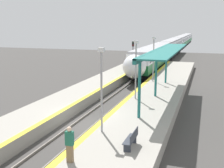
% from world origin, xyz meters
% --- Properties ---
extents(ground_plane, '(120.00, 120.00, 0.00)m').
position_xyz_m(ground_plane, '(0.00, 0.00, 0.00)').
color(ground_plane, '#423F3D').
extents(rail_left, '(0.08, 90.00, 0.15)m').
position_xyz_m(rail_left, '(-0.72, 0.00, 0.07)').
color(rail_left, slate).
rests_on(rail_left, ground_plane).
extents(rail_right, '(0.08, 90.00, 0.15)m').
position_xyz_m(rail_right, '(0.72, 0.00, 0.07)').
color(rail_right, slate).
rests_on(rail_right, ground_plane).
extents(train, '(2.81, 96.92, 3.86)m').
position_xyz_m(train, '(0.00, 61.12, 2.21)').
color(train, black).
rests_on(train, ground_plane).
extents(platform_right, '(4.44, 64.00, 0.90)m').
position_xyz_m(platform_right, '(3.81, 0.00, 0.44)').
color(platform_right, '#9E998E').
rests_on(platform_right, ground_plane).
extents(platform_left, '(3.45, 64.00, 0.90)m').
position_xyz_m(platform_left, '(-3.32, 0.00, 0.44)').
color(platform_left, '#9E998E').
rests_on(platform_left, ground_plane).
extents(platform_bench, '(0.44, 1.54, 0.89)m').
position_xyz_m(platform_bench, '(4.64, -4.44, 1.36)').
color(platform_bench, '#2D333D').
rests_on(platform_bench, platform_right).
extents(person_waiting, '(0.36, 0.22, 1.68)m').
position_xyz_m(person_waiting, '(2.39, -6.83, 1.76)').
color(person_waiting, '#7F6647').
rests_on(person_waiting, platform_right).
extents(railway_signal, '(0.28, 0.28, 4.77)m').
position_xyz_m(railway_signal, '(-2.16, 21.95, 2.89)').
color(railway_signal, '#59595E').
rests_on(railway_signal, ground_plane).
extents(lamppost_near, '(0.36, 0.20, 4.88)m').
position_xyz_m(lamppost_near, '(2.41, -2.84, 3.71)').
color(lamppost_near, '#9E9EA3').
rests_on(lamppost_near, platform_right).
extents(lamppost_mid, '(0.36, 0.20, 4.88)m').
position_xyz_m(lamppost_mid, '(2.41, 5.19, 3.71)').
color(lamppost_mid, '#9E9EA3').
rests_on(lamppost_mid, platform_right).
extents(lamppost_far, '(0.36, 0.20, 4.88)m').
position_xyz_m(lamppost_far, '(2.41, 13.23, 3.71)').
color(lamppost_far, '#9E9EA3').
rests_on(lamppost_far, platform_right).
extents(station_canopy, '(2.02, 15.53, 4.13)m').
position_xyz_m(station_canopy, '(4.44, 6.58, 4.72)').
color(station_canopy, '#1E6B66').
rests_on(station_canopy, platform_right).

